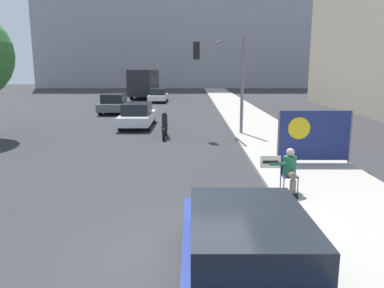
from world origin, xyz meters
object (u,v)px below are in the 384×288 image
Objects in this scene: seated_protester at (291,170)px; motorcycle_on_road at (167,127)px; traffic_light_pole at (226,68)px; car_on_road_nearest at (139,115)px; city_bus_on_road at (146,82)px; car_on_road_distant at (160,95)px; parked_car_curbside at (248,256)px; car_on_road_midblock at (117,104)px; protest_banner at (316,136)px.

motorcycle_on_road is at bearing 138.41° from seated_protester.
traffic_light_pole reaches higher than motorcycle_on_road.
traffic_light_pole reaches higher than car_on_road_nearest.
traffic_light_pole is 0.43× the size of city_bus_on_road.
car_on_road_distant is 7.28m from city_bus_on_road.
seated_protester is 0.27× the size of parked_car_curbside.
seated_protester is 0.27× the size of car_on_road_midblock.
car_on_road_distant is (-4.32, 34.05, -0.00)m from parked_car_curbside.
traffic_light_pole is 1.09× the size of parked_car_curbside.
car_on_road_midblock reaches higher than car_on_road_nearest.
car_on_road_midblock is at bearing -104.10° from car_on_road_distant.
car_on_road_nearest reaches higher than car_on_road_distant.
city_bus_on_road is 27.90m from motorcycle_on_road.
seated_protester is 21.40m from car_on_road_midblock.
protest_banner is 27.42m from car_on_road_distant.
city_bus_on_road is (-2.23, 6.83, 1.19)m from car_on_road_distant.
car_on_road_distant is 20.81m from motorcycle_on_road.
protest_banner is at bearing 66.11° from parked_car_curbside.
city_bus_on_road is (-9.98, 33.13, 0.79)m from protest_banner.
car_on_road_nearest is 4.07m from motorcycle_on_road.
car_on_road_midblock is 0.96× the size of car_on_road_distant.
protest_banner is at bearing -73.24° from city_bus_on_road.
seated_protester reaches higher than motorcycle_on_road.
car_on_road_midblock is at bearing 113.47° from motorcycle_on_road.
parked_car_curbside is 13.52m from motorcycle_on_road.
car_on_road_nearest is (-4.81, 2.99, -2.69)m from traffic_light_pole.
seated_protester is 13.75m from car_on_road_nearest.
traffic_light_pole reaches higher than car_on_road_midblock.
car_on_road_nearest is 24.07m from city_bus_on_road.
traffic_light_pole is at bearing 86.77° from parked_car_curbside.
car_on_road_distant is (-5.11, 20.07, -2.70)m from traffic_light_pole.
car_on_road_midblock reaches higher than seated_protester.
city_bus_on_road is at bearing 96.03° from car_on_road_nearest.
motorcycle_on_road is at bearing -66.53° from car_on_road_midblock.
traffic_light_pole is 20.89m from car_on_road_distant.
traffic_light_pole is 4.14m from motorcycle_on_road.
protest_banner reaches higher than parked_car_curbside.
car_on_road_midblock reaches higher than parked_car_curbside.
city_bus_on_road is at bearing 105.25° from traffic_light_pole.
car_on_road_distant is 0.41× the size of city_bus_on_road.
car_on_road_nearest is (-4.02, 16.96, 0.01)m from parked_car_curbside.
car_on_road_midblock is at bearing -90.93° from city_bus_on_road.
seated_protester is 0.26× the size of car_on_road_distant.
traffic_light_pole is at bearing -53.06° from car_on_road_midblock.
protest_banner reaches higher than motorcycle_on_road.
protest_banner reaches higher than car_on_road_nearest.
protest_banner is at bearing -67.02° from traffic_light_pole.
car_on_road_nearest is at bearing -68.57° from car_on_road_midblock.
motorcycle_on_road is at bearing -167.98° from traffic_light_pole.
car_on_road_nearest is 0.41× the size of city_bus_on_road.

